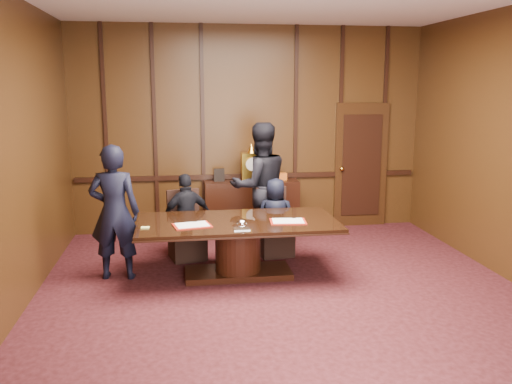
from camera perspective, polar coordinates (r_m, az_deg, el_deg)
room at (r=6.07m, az=4.14°, el=3.78°), size 7.00×7.04×3.50m
sideboard at (r=9.31m, az=-0.46°, el=-1.33°), size 1.60×0.45×1.54m
conference_table at (r=7.17m, az=-1.92°, el=-4.96°), size 2.62×1.32×0.76m
folder_left at (r=6.88m, az=-6.75°, el=-3.49°), size 0.52×0.41×0.02m
folder_right at (r=7.04m, az=3.38°, el=-3.09°), size 0.49×0.37×0.02m
inkstand at (r=6.66m, az=-1.51°, el=-3.51°), size 0.20×0.14×0.12m
notepad at (r=6.87m, az=-11.59°, el=-3.69°), size 0.11×0.08×0.01m
chair_left at (r=8.03m, az=-7.29°, el=-4.88°), size 0.58×0.58×0.99m
chair_right at (r=8.15m, az=1.93°, el=-4.55°), size 0.55×0.55×0.99m
signatory_left at (r=7.87m, az=-7.29°, el=-2.64°), size 0.80×0.51×1.27m
signatory_right at (r=8.00m, az=2.07°, el=-2.68°), size 0.64×0.49×1.17m
witness_left at (r=7.24m, az=-14.68°, el=-2.09°), size 0.68×0.48×1.77m
witness_right at (r=8.31m, az=0.43°, el=0.61°), size 1.09×0.93×1.96m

